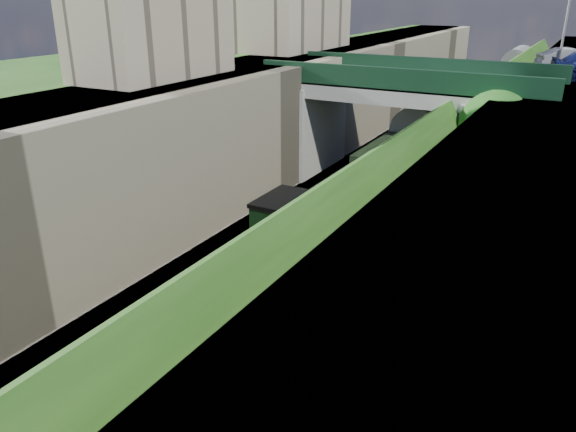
{
  "coord_description": "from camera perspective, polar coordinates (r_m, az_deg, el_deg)",
  "views": [
    {
      "loc": [
        9.87,
        -7.78,
        10.98
      ],
      "look_at": [
        0.0,
        10.27,
        2.7
      ],
      "focal_mm": 35.0,
      "sensor_mm": 36.0,
      "label": 1
    }
  ],
  "objects": [
    {
      "name": "trackbed",
      "position": [
        31.43,
        8.54,
        1.4
      ],
      "size": [
        10.0,
        90.0,
        0.2
      ],
      "primitive_type": "cube",
      "color": "#473F38",
      "rests_on": "ground"
    },
    {
      "name": "retaining_wall",
      "position": [
        32.62,
        -0.28,
        8.66
      ],
      "size": [
        1.0,
        90.0,
        7.0
      ],
      "primitive_type": "cube",
      "color": "#756B56",
      "rests_on": "ground"
    },
    {
      "name": "street_plateau_left",
      "position": [
        34.41,
        -5.46,
        9.26
      ],
      "size": [
        6.0,
        90.0,
        7.0
      ],
      "primitive_type": "cube",
      "color": "#262628",
      "rests_on": "ground"
    },
    {
      "name": "street_plateau_right",
      "position": [
        28.87,
        26.82,
        3.72
      ],
      "size": [
        8.0,
        90.0,
        6.25
      ],
      "primitive_type": "cube",
      "color": "#262628",
      "rests_on": "ground"
    },
    {
      "name": "embankment_slope",
      "position": [
        30.29,
        18.36,
        5.02
      ],
      "size": [
        4.75,
        90.0,
        6.5
      ],
      "color": "#1E4714",
      "rests_on": "ground"
    },
    {
      "name": "track_left",
      "position": [
        32.06,
        5.21,
        2.26
      ],
      "size": [
        2.5,
        90.0,
        0.2
      ],
      "color": "black",
      "rests_on": "trackbed"
    },
    {
      "name": "track_right",
      "position": [
        31.02,
        10.63,
        1.28
      ],
      "size": [
        2.5,
        90.0,
        0.2
      ],
      "color": "black",
      "rests_on": "trackbed"
    },
    {
      "name": "road_bridge",
      "position": [
        33.73,
        12.88,
        9.56
      ],
      "size": [
        16.0,
        6.4,
        7.25
      ],
      "color": "gray",
      "rests_on": "ground"
    },
    {
      "name": "building_far",
      "position": [
        42.93,
        0.36,
        20.61
      ],
      "size": [
        5.0,
        10.0,
        6.0
      ],
      "primitive_type": "cube",
      "color": "gray",
      "rests_on": "street_plateau_left"
    },
    {
      "name": "building_near",
      "position": [
        29.22,
        -13.59,
        17.45
      ],
      "size": [
        4.0,
        8.0,
        4.0
      ],
      "primitive_type": "cube",
      "color": "gray",
      "rests_on": "street_plateau_left"
    },
    {
      "name": "tree",
      "position": [
        29.67,
        20.54,
        8.21
      ],
      "size": [
        3.6,
        3.8,
        6.6
      ],
      "color": "black",
      "rests_on": "ground"
    },
    {
      "name": "lamppost",
      "position": [
        40.03,
        26.55,
        17.74
      ],
      "size": [
        0.87,
        0.15,
        6.0
      ],
      "color": "gray",
      "rests_on": "street_plateau_right"
    },
    {
      "name": "car_silver",
      "position": [
        41.39,
        26.85,
        14.04
      ],
      "size": [
        4.34,
        3.01,
        1.36
      ],
      "primitive_type": "imported",
      "rotation": [
        0.0,
        0.0,
        2.0
      ],
      "color": "#9B9B9F",
      "rests_on": "street_plateau_right"
    },
    {
      "name": "locomotive",
      "position": [
        18.61,
        -3.17,
        -7.35
      ],
      "size": [
        3.1,
        10.22,
        3.83
      ],
      "color": "black",
      "rests_on": "trackbed"
    },
    {
      "name": "tender",
      "position": [
        24.66,
        5.85,
        -0.52
      ],
      "size": [
        2.7,
        6.0,
        3.05
      ],
      "color": "black",
      "rests_on": "trackbed"
    },
    {
      "name": "coach_front",
      "position": [
        35.92,
        13.88,
        6.88
      ],
      "size": [
        2.9,
        18.0,
        3.7
      ],
      "color": "black",
      "rests_on": "trackbed"
    },
    {
      "name": "coach_middle",
      "position": [
        53.95,
        19.4,
        11.18
      ],
      "size": [
        2.9,
        18.0,
        3.7
      ],
      "color": "black",
      "rests_on": "trackbed"
    },
    {
      "name": "coach_rear",
      "position": [
        72.38,
        22.18,
        13.27
      ],
      "size": [
        2.9,
        18.0,
        3.7
      ],
      "color": "black",
      "rests_on": "trackbed"
    }
  ]
}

